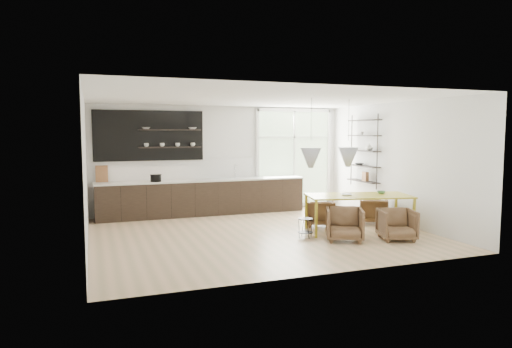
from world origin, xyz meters
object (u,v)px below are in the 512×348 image
armchair_front_left (344,224)px  wire_stool (305,225)px  armchair_back_right (373,211)px  armchair_back_left (320,213)px  dining_table (359,198)px  armchair_front_right (397,225)px

armchair_front_left → wire_stool: 0.81m
armchair_back_right → wire_stool: 2.38m
armchair_back_right → armchair_front_left: (-1.61, -1.34, 0.03)m
armchair_back_right → wire_stool: armchair_back_right is taller
armchair_back_left → armchair_front_left: armchair_front_left is taller
armchair_back_left → wire_stool: (-0.86, -0.97, -0.04)m
dining_table → armchair_front_right: bearing=-58.6°
dining_table → armchair_back_left: 1.08m
armchair_back_left → armchair_front_right: bearing=139.7°
armchair_back_left → armchair_front_right: armchair_front_right is taller
armchair_back_right → armchair_back_left: bearing=26.4°
armchair_back_left → armchair_back_right: size_ratio=1.00×
armchair_back_left → armchair_front_left: 1.50m
dining_table → wire_stool: bearing=-162.3°
armchair_front_right → armchair_back_right: bearing=88.8°
armchair_front_left → wire_stool: bearing=166.4°
armchair_front_right → wire_stool: 1.85m
armchair_back_left → armchair_back_right: 1.37m
wire_stool → armchair_front_right: bearing=-26.6°
armchair_front_left → armchair_front_right: 1.08m
dining_table → armchair_front_right: dining_table is taller
armchair_back_right → armchair_front_left: armchair_front_left is taller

